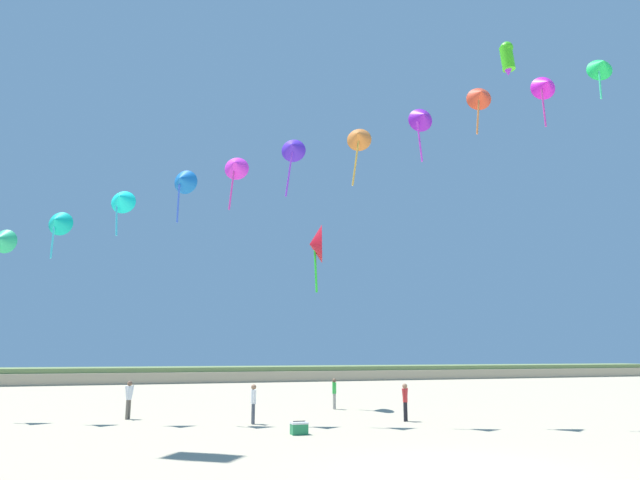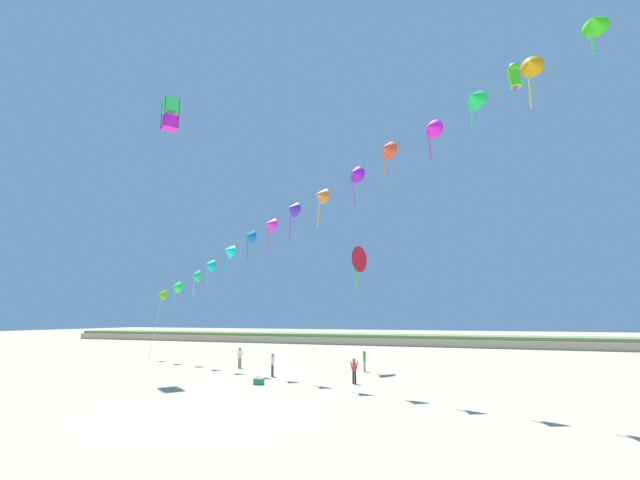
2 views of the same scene
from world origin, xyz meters
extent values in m
plane|color=tan|center=(0.00, 0.00, 0.00)|extent=(240.00, 240.00, 0.00)
cube|color=tan|center=(0.00, 48.58, 0.52)|extent=(120.00, 8.11, 1.04)
cube|color=#6B844C|center=(0.00, 48.58, 1.19)|extent=(120.00, 6.89, 0.60)
cylinder|color=gray|center=(2.82, 15.89, 0.39)|extent=(0.11, 0.11, 0.77)
cylinder|color=gray|center=(2.81, 15.75, 0.39)|extent=(0.11, 0.11, 0.77)
cylinder|color=green|center=(2.81, 15.82, 1.05)|extent=(0.20, 0.20, 0.55)
cylinder|color=green|center=(2.82, 16.00, 1.09)|extent=(0.09, 0.19, 0.52)
cylinder|color=green|center=(2.80, 15.64, 1.09)|extent=(0.09, 0.19, 0.52)
sphere|color=brown|center=(2.81, 15.82, 1.43)|extent=(0.21, 0.21, 0.21)
cylinder|color=black|center=(3.70, 9.78, 0.39)|extent=(0.11, 0.11, 0.78)
cylinder|color=black|center=(3.81, 9.87, 0.39)|extent=(0.11, 0.11, 0.78)
cylinder|color=red|center=(3.75, 9.82, 1.05)|extent=(0.20, 0.20, 0.55)
cylinder|color=red|center=(3.61, 9.71, 1.09)|extent=(0.19, 0.18, 0.52)
cylinder|color=red|center=(3.89, 9.93, 1.09)|extent=(0.19, 0.18, 0.52)
sphere|color=#9E7051|center=(3.75, 9.82, 1.44)|extent=(0.21, 0.21, 0.21)
cylinder|color=#726656|center=(-7.19, 14.51, 0.41)|extent=(0.12, 0.12, 0.82)
cylinder|color=#726656|center=(-7.28, 14.40, 0.41)|extent=(0.12, 0.12, 0.82)
cylinder|color=white|center=(-7.23, 14.46, 1.10)|extent=(0.21, 0.21, 0.58)
cylinder|color=white|center=(-7.12, 14.60, 1.15)|extent=(0.19, 0.20, 0.55)
cylinder|color=white|center=(-7.35, 14.31, 1.15)|extent=(0.19, 0.20, 0.55)
sphere|color=brown|center=(-7.23, 14.46, 1.51)|extent=(0.22, 0.22, 0.22)
cylinder|color=#474C56|center=(-2.50, 10.91, 0.39)|extent=(0.11, 0.11, 0.78)
cylinder|color=#474C56|center=(-2.50, 11.05, 0.39)|extent=(0.11, 0.11, 0.78)
cylinder|color=white|center=(-2.50, 10.98, 1.06)|extent=(0.21, 0.21, 0.56)
cylinder|color=white|center=(-2.50, 10.80, 1.10)|extent=(0.08, 0.19, 0.53)
cylinder|color=white|center=(-2.50, 11.16, 1.10)|extent=(0.08, 0.19, 0.53)
sphere|color=#9E7051|center=(-2.50, 10.98, 1.45)|extent=(0.21, 0.21, 0.21)
cone|color=#57CB0A|center=(-18.51, 17.83, 6.23)|extent=(1.33, 1.19, 1.13)
cylinder|color=#54E539|center=(-18.65, 17.88, 5.17)|extent=(0.25, 0.22, 1.67)
cone|color=#25E755|center=(-15.74, 16.51, 6.87)|extent=(1.28, 1.05, 1.12)
cylinder|color=#39E58D|center=(-15.88, 16.57, 5.74)|extent=(0.10, 0.16, 1.81)
cone|color=#2BC07C|center=(-13.09, 15.88, 7.79)|extent=(1.28, 1.05, 1.11)
cylinder|color=#39E5C0|center=(-13.23, 15.94, 6.70)|extent=(0.26, 0.19, 1.74)
cone|color=#0FC7B1|center=(-10.71, 14.59, 8.54)|extent=(1.29, 1.08, 1.15)
cylinder|color=#39D0E5|center=(-10.85, 14.64, 7.59)|extent=(0.10, 0.10, 1.45)
cone|color=#13EFDF|center=(-8.11, 13.53, 9.53)|extent=(1.31, 1.16, 1.20)
cylinder|color=#39C8E5|center=(-8.25, 13.59, 8.58)|extent=(0.16, 0.23, 1.47)
cone|color=blue|center=(-5.58, 12.53, 10.37)|extent=(1.31, 1.17, 1.11)
cylinder|color=blue|center=(-5.72, 12.58, 9.29)|extent=(0.09, 0.21, 1.71)
cone|color=#E931DE|center=(-3.37, 11.75, 11.05)|extent=(1.31, 1.14, 1.17)
cylinder|color=#E539B1|center=(-3.51, 11.81, 9.92)|extent=(0.24, 0.12, 1.83)
cone|color=#4E26D1|center=(-1.03, 10.70, 11.81)|extent=(1.31, 1.14, 1.14)
cylinder|color=#8A39E5|center=(-1.17, 10.76, 10.57)|extent=(0.29, 0.29, 2.03)
cone|color=orange|center=(1.64, 9.45, 12.22)|extent=(1.35, 1.22, 1.17)
cylinder|color=gold|center=(1.50, 9.51, 10.98)|extent=(0.32, 0.25, 2.04)
cone|color=purple|center=(4.34, 8.55, 13.14)|extent=(1.24, 0.96, 1.10)
cylinder|color=#CE39E5|center=(4.20, 8.61, 11.99)|extent=(0.26, 0.10, 1.85)
cone|color=#EE4527|center=(6.65, 7.42, 14.04)|extent=(1.32, 1.16, 1.14)
cylinder|color=orange|center=(6.51, 7.47, 13.02)|extent=(0.22, 0.16, 1.61)
cone|color=#E21CD4|center=(9.41, 6.45, 14.54)|extent=(1.29, 1.09, 1.11)
cylinder|color=#E539B0|center=(9.28, 6.51, 13.45)|extent=(0.17, 0.10, 1.75)
cone|color=#1BDE5A|center=(11.71, 5.45, 15.38)|extent=(1.38, 1.28, 1.19)
cylinder|color=#39E599|center=(11.57, 5.51, 14.46)|extent=(0.16, 0.12, 1.40)
cone|color=orange|center=(14.41, 4.61, 16.20)|extent=(1.25, 0.98, 1.12)
cylinder|color=yellow|center=(14.27, 4.67, 14.95)|extent=(0.14, 0.25, 2.07)
cone|color=#36D417|center=(16.92, 3.53, 17.02)|extent=(1.32, 1.17, 1.19)
cylinder|color=#39E547|center=(16.78, 3.59, 16.18)|extent=(0.08, 0.18, 1.24)
cylinder|color=silver|center=(-18.18, 16.91, 3.19)|extent=(0.32, 1.66, 6.39)
cone|color=red|center=(2.05, 16.56, 8.68)|extent=(1.38, 2.24, 2.13)
cone|color=#2DE531|center=(2.05, 16.56, 8.70)|extent=(0.80, 1.25, 1.17)
cylinder|color=#2DE531|center=(2.05, 16.56, 7.20)|extent=(0.29, 0.27, 2.33)
cylinder|color=#44D81D|center=(14.72, 15.44, 21.50)|extent=(1.23, 1.22, 1.66)
sphere|color=#44D81D|center=(14.72, 15.44, 22.22)|extent=(0.84, 0.84, 0.84)
cone|color=#B02DE5|center=(14.72, 15.44, 20.63)|extent=(1.01, 1.01, 0.64)
sphere|color=black|center=(14.72, 15.44, 22.46)|extent=(0.18, 0.18, 0.18)
cube|color=#E918D0|center=(-11.46, 9.39, 19.64)|extent=(1.54, 1.54, 1.09)
cube|color=#2DE560|center=(-11.46, 9.39, 21.11)|extent=(1.54, 1.54, 1.09)
cylinder|color=black|center=(-10.69, 9.52, 20.38)|extent=(0.04, 0.04, 2.56)
cylinder|color=black|center=(-11.59, 10.15, 20.38)|extent=(0.04, 0.04, 2.56)
cylinder|color=black|center=(-12.23, 9.26, 20.38)|extent=(0.04, 0.04, 2.56)
cylinder|color=black|center=(-11.33, 8.62, 20.38)|extent=(0.04, 0.04, 2.56)
cube|color=#23844C|center=(-1.64, 7.47, 0.18)|extent=(0.56, 0.40, 0.36)
cube|color=silver|center=(-1.64, 7.47, 0.39)|extent=(0.58, 0.41, 0.06)
cylinder|color=black|center=(-1.64, 7.47, 0.45)|extent=(0.45, 0.03, 0.03)
camera|label=1|loc=(-7.79, -12.46, 2.75)|focal=32.00mm
camera|label=2|loc=(11.51, -16.70, 4.09)|focal=24.00mm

